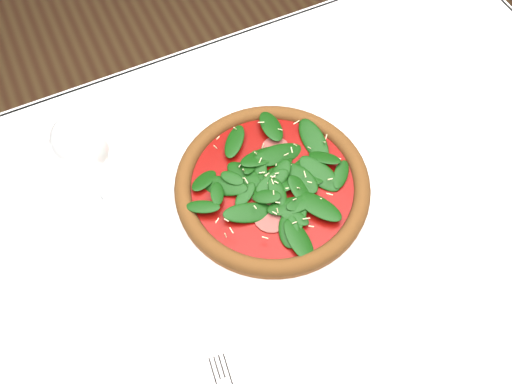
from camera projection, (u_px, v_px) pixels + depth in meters
name	position (u px, v px, depth m)	size (l,w,h in m)	color
ground	(270.00, 364.00, 1.47)	(6.00, 6.00, 0.00)	brown
dining_table	(278.00, 267.00, 0.91)	(1.21, 0.81, 0.75)	white
plate	(272.00, 190.00, 0.85)	(0.34, 0.34, 0.01)	white
pizza	(272.00, 184.00, 0.84)	(0.32, 0.32, 0.04)	brown
wine_glass	(81.00, 149.00, 0.74)	(0.08, 0.08, 0.19)	white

